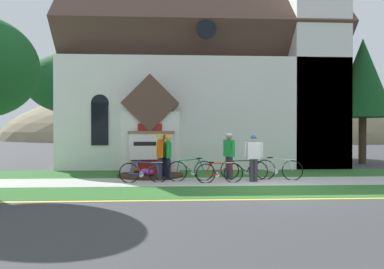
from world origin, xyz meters
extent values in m
plane|color=#3D3D3F|center=(0.00, 4.00, 0.00)|extent=(140.00, 140.00, 0.00)
cube|color=#B7B5AD|center=(-1.55, 1.81, 0.01)|extent=(32.00, 2.18, 0.01)
cube|color=#2D6628|center=(-1.55, -0.40, 0.00)|extent=(32.00, 2.24, 0.01)
cube|color=#2D6628|center=(-1.55, 4.32, 0.00)|extent=(24.00, 2.83, 0.01)
cube|color=yellow|center=(-1.55, -1.67, 0.00)|extent=(28.00, 0.16, 0.01)
cube|color=white|center=(-1.55, 11.04, 2.63)|extent=(13.77, 10.60, 5.25)
cube|color=brown|center=(-1.55, 11.04, 6.94)|extent=(14.27, 10.79, 10.79)
cube|color=white|center=(4.00, 7.07, 5.85)|extent=(2.67, 2.67, 11.71)
cube|color=white|center=(-4.03, 4.94, 1.30)|extent=(2.40, 1.60, 2.60)
cube|color=brown|center=(-4.03, 4.94, 2.95)|extent=(2.40, 1.80, 2.40)
cube|color=maroon|center=(-4.03, 4.12, 1.05)|extent=(1.00, 0.06, 2.10)
cube|color=black|center=(-6.37, 5.71, 2.10)|extent=(0.76, 0.06, 1.90)
cone|color=black|center=(-6.37, 5.71, 3.05)|extent=(0.80, 0.06, 0.80)
cylinder|color=black|center=(-1.55, 5.71, 6.43)|extent=(0.90, 0.06, 0.90)
cube|color=#7F6047|center=(-4.72, 3.92, 0.31)|extent=(0.12, 0.12, 0.63)
cube|color=#7F6047|center=(-3.23, 4.03, 0.31)|extent=(0.12, 0.12, 0.63)
cube|color=white|center=(-3.97, 3.98, 1.15)|extent=(1.78, 0.21, 1.05)
cube|color=#7F6047|center=(-3.97, 3.98, 1.73)|extent=(1.90, 0.25, 0.12)
cube|color=black|center=(-3.97, 3.93, 1.28)|extent=(1.42, 0.11, 0.16)
cylinder|color=#382319|center=(-3.97, 3.45, 0.05)|extent=(2.59, 2.59, 0.10)
ellipsoid|color=red|center=(-3.38, 3.28, 0.22)|extent=(0.36, 0.36, 0.24)
ellipsoid|color=#CC338C|center=(-3.81, 4.37, 0.22)|extent=(0.36, 0.36, 0.24)
ellipsoid|color=orange|center=(-4.64, 4.10, 0.22)|extent=(0.36, 0.36, 0.24)
ellipsoid|color=#CC338C|center=(-4.18, 3.20, 0.22)|extent=(0.36, 0.36, 0.24)
ellipsoid|color=#CC338C|center=(-3.95, 2.86, 0.22)|extent=(0.36, 0.36, 0.24)
torus|color=black|center=(-1.97, 1.44, 0.33)|extent=(0.70, 0.12, 0.70)
torus|color=black|center=(-1.00, 1.55, 0.33)|extent=(0.70, 0.12, 0.70)
cylinder|color=#A51E19|center=(-1.33, 1.52, 0.48)|extent=(0.53, 0.10, 0.42)
cylinder|color=#A51E19|center=(-1.43, 1.50, 0.68)|extent=(0.73, 0.12, 0.05)
cylinder|color=#A51E19|center=(-1.69, 1.47, 0.48)|extent=(0.25, 0.06, 0.42)
cylinder|color=#A51E19|center=(-1.78, 1.46, 0.31)|extent=(0.40, 0.08, 0.09)
cylinder|color=#A51E19|center=(-1.88, 1.45, 0.51)|extent=(0.21, 0.06, 0.37)
cylinder|color=#A51E19|center=(-1.03, 1.55, 0.50)|extent=(0.12, 0.05, 0.35)
ellipsoid|color=black|center=(-1.80, 1.46, 0.72)|extent=(0.25, 0.11, 0.05)
cylinder|color=silver|center=(-1.07, 1.55, 0.69)|extent=(0.44, 0.08, 0.03)
cylinder|color=silver|center=(-1.58, 1.49, 0.28)|extent=(0.18, 0.04, 0.18)
torus|color=black|center=(-4.62, 1.71, 0.34)|extent=(0.71, 0.05, 0.71)
torus|color=black|center=(-3.60, 1.73, 0.34)|extent=(0.71, 0.05, 0.71)
cylinder|color=#194CA5|center=(-3.94, 1.72, 0.48)|extent=(0.55, 0.05, 0.42)
cylinder|color=#194CA5|center=(-4.05, 1.72, 0.71)|extent=(0.76, 0.05, 0.10)
cylinder|color=#194CA5|center=(-4.32, 1.71, 0.51)|extent=(0.26, 0.04, 0.47)
cylinder|color=#194CA5|center=(-4.41, 1.71, 0.31)|extent=(0.41, 0.05, 0.09)
cylinder|color=#194CA5|center=(-4.52, 1.71, 0.54)|extent=(0.22, 0.04, 0.42)
cylinder|color=#194CA5|center=(-3.64, 1.73, 0.51)|extent=(0.12, 0.04, 0.35)
ellipsoid|color=black|center=(-4.43, 1.71, 0.77)|extent=(0.24, 0.09, 0.05)
cylinder|color=silver|center=(-3.68, 1.73, 0.70)|extent=(0.44, 0.04, 0.03)
cylinder|color=silver|center=(-4.21, 1.72, 0.29)|extent=(0.18, 0.02, 0.18)
torus|color=black|center=(-1.98, 2.10, 0.35)|extent=(0.74, 0.16, 0.74)
torus|color=black|center=(-2.95, 1.94, 0.35)|extent=(0.74, 0.16, 0.74)
cylinder|color=#19723F|center=(-2.62, 1.99, 0.52)|extent=(0.54, 0.12, 0.48)
cylinder|color=#19723F|center=(-2.51, 2.01, 0.77)|extent=(0.73, 0.15, 0.07)
cylinder|color=#19723F|center=(-2.26, 2.05, 0.54)|extent=(0.25, 0.08, 0.50)
cylinder|color=#19723F|center=(-2.17, 2.07, 0.33)|extent=(0.40, 0.10, 0.09)
cylinder|color=#19723F|center=(-2.06, 2.08, 0.57)|extent=(0.21, 0.07, 0.44)
cylinder|color=#19723F|center=(-2.91, 1.94, 0.55)|extent=(0.12, 0.05, 0.41)
ellipsoid|color=black|center=(-2.15, 2.07, 0.81)|extent=(0.25, 0.12, 0.05)
cylinder|color=silver|center=(-2.87, 1.95, 0.77)|extent=(0.44, 0.10, 0.03)
cylinder|color=silver|center=(-2.37, 2.03, 0.30)|extent=(0.18, 0.05, 0.18)
torus|color=black|center=(0.32, 2.34, 0.36)|extent=(0.72, 0.28, 0.75)
torus|color=black|center=(1.25, 2.02, 0.36)|extent=(0.72, 0.28, 0.75)
cylinder|color=#B7B7BC|center=(0.94, 2.13, 0.52)|extent=(0.52, 0.21, 0.46)
cylinder|color=#B7B7BC|center=(0.83, 2.17, 0.76)|extent=(0.70, 0.27, 0.08)
cylinder|color=#B7B7BC|center=(0.59, 2.25, 0.54)|extent=(0.25, 0.12, 0.49)
cylinder|color=#B7B7BC|center=(0.51, 2.28, 0.33)|extent=(0.39, 0.16, 0.09)
cylinder|color=#B7B7BC|center=(0.41, 2.31, 0.57)|extent=(0.21, 0.10, 0.44)
cylinder|color=#B7B7BC|center=(1.21, 2.03, 0.55)|extent=(0.12, 0.07, 0.39)
ellipsoid|color=black|center=(0.49, 2.28, 0.81)|extent=(0.25, 0.15, 0.05)
cylinder|color=silver|center=(1.18, 2.05, 0.76)|extent=(0.42, 0.17, 0.03)
cylinder|color=silver|center=(0.69, 2.21, 0.30)|extent=(0.18, 0.08, 0.18)
torus|color=black|center=(0.04, 2.23, 0.33)|extent=(0.68, 0.25, 0.70)
torus|color=black|center=(-0.97, 2.56, 0.33)|extent=(0.68, 0.25, 0.70)
cylinder|color=black|center=(-0.62, 2.44, 0.48)|extent=(0.56, 0.21, 0.42)
cylinder|color=black|center=(-0.51, 2.41, 0.69)|extent=(0.76, 0.28, 0.08)
cylinder|color=black|center=(-0.25, 2.32, 0.50)|extent=(0.26, 0.12, 0.45)
cylinder|color=black|center=(-0.16, 2.29, 0.31)|extent=(0.42, 0.17, 0.09)
cylinder|color=black|center=(-0.05, 2.26, 0.52)|extent=(0.22, 0.10, 0.40)
cylinder|color=black|center=(-0.93, 2.54, 0.50)|extent=(0.13, 0.07, 0.35)
ellipsoid|color=black|center=(-0.14, 2.29, 0.75)|extent=(0.25, 0.15, 0.05)
cylinder|color=silver|center=(-0.89, 2.53, 0.69)|extent=(0.43, 0.16, 0.03)
cylinder|color=silver|center=(-0.36, 2.36, 0.28)|extent=(0.18, 0.07, 0.18)
cylinder|color=#191E38|center=(-3.41, 2.74, 0.41)|extent=(0.15, 0.15, 0.83)
cylinder|color=#191E38|center=(-3.54, 2.54, 0.41)|extent=(0.15, 0.15, 0.83)
cube|color=yellow|center=(-3.48, 2.64, 1.13)|extent=(0.43, 0.50, 0.60)
sphere|color=#936B51|center=(-3.48, 2.64, 1.54)|extent=(0.21, 0.21, 0.21)
ellipsoid|color=red|center=(-3.48, 2.64, 1.60)|extent=(0.35, 0.34, 0.15)
cylinder|color=yellow|center=(-3.29, 2.85, 1.16)|extent=(0.09, 0.19, 0.55)
cylinder|color=yellow|center=(-3.67, 2.43, 1.16)|extent=(0.09, 0.15, 0.55)
cylinder|color=#191E38|center=(-3.26, 2.35, 0.40)|extent=(0.15, 0.15, 0.81)
cylinder|color=#191E38|center=(-3.27, 2.47, 0.40)|extent=(0.15, 0.15, 0.81)
cube|color=green|center=(-3.27, 2.41, 1.10)|extent=(0.24, 0.47, 0.59)
sphere|color=tan|center=(-3.27, 2.41, 1.50)|extent=(0.21, 0.21, 0.21)
ellipsoid|color=gold|center=(-3.27, 2.41, 1.56)|extent=(0.28, 0.24, 0.15)
cylinder|color=green|center=(-3.28, 2.13, 1.13)|extent=(0.09, 0.11, 0.53)
cylinder|color=green|center=(-3.25, 2.69, 1.13)|extent=(0.09, 0.14, 0.54)
cylinder|color=#2D2D33|center=(-1.07, 2.44, 0.43)|extent=(0.15, 0.15, 0.86)
cylinder|color=#2D2D33|center=(-0.98, 2.24, 0.43)|extent=(0.15, 0.15, 0.86)
cube|color=green|center=(-1.02, 2.34, 1.17)|extent=(0.38, 0.52, 0.62)
sphere|color=#936B51|center=(-1.02, 2.34, 1.59)|extent=(0.22, 0.22, 0.22)
ellipsoid|color=silver|center=(-1.02, 2.34, 1.65)|extent=(0.35, 0.32, 0.15)
cylinder|color=green|center=(-1.11, 2.62, 1.20)|extent=(0.09, 0.20, 0.57)
cylinder|color=green|center=(-0.94, 2.06, 1.20)|extent=(0.09, 0.25, 0.56)
cylinder|color=#2D2D33|center=(-0.19, 1.65, 0.41)|extent=(0.15, 0.15, 0.81)
cylinder|color=#2D2D33|center=(-0.33, 1.65, 0.41)|extent=(0.15, 0.15, 0.81)
cube|color=silver|center=(-0.26, 1.65, 1.11)|extent=(0.46, 0.20, 0.59)
sphere|color=tan|center=(-0.26, 1.65, 1.51)|extent=(0.21, 0.21, 0.21)
ellipsoid|color=#1E59B2|center=(-0.26, 1.65, 1.57)|extent=(0.22, 0.26, 0.15)
cylinder|color=silver|center=(0.02, 1.61, 1.14)|extent=(0.09, 0.13, 0.54)
cylinder|color=silver|center=(-0.54, 1.69, 1.14)|extent=(0.09, 0.19, 0.54)
cylinder|color=#2D2D33|center=(-3.56, 2.18, 0.42)|extent=(0.15, 0.15, 0.84)
cylinder|color=#2D2D33|center=(-3.58, 2.31, 0.42)|extent=(0.15, 0.15, 0.84)
cube|color=#E55914|center=(-3.57, 2.24, 1.14)|extent=(0.24, 0.49, 0.61)
sphere|color=beige|center=(-3.57, 2.24, 1.56)|extent=(0.22, 0.22, 0.22)
ellipsoid|color=gold|center=(-3.57, 2.24, 1.62)|extent=(0.29, 0.25, 0.15)
cylinder|color=#E55914|center=(-3.58, 1.96, 1.18)|extent=(0.09, 0.22, 0.56)
cylinder|color=#E55914|center=(-3.56, 2.53, 1.18)|extent=(0.09, 0.14, 0.56)
cylinder|color=#3D2D1E|center=(7.28, 8.53, 1.27)|extent=(0.40, 0.40, 2.54)
cone|color=#14471E|center=(7.28, 8.53, 4.69)|extent=(3.15, 3.15, 4.30)
cylinder|color=#3D2D1E|center=(-8.25, 8.24, 1.27)|extent=(0.37, 0.37, 2.53)
ellipsoid|color=#14471E|center=(-8.25, 8.24, 4.21)|extent=(4.59, 4.59, 3.05)
ellipsoid|color=#847A5B|center=(12.23, 63.67, 0.00)|extent=(95.77, 53.32, 23.36)
camera|label=1|loc=(-3.16, -11.38, 1.81)|focal=35.09mm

